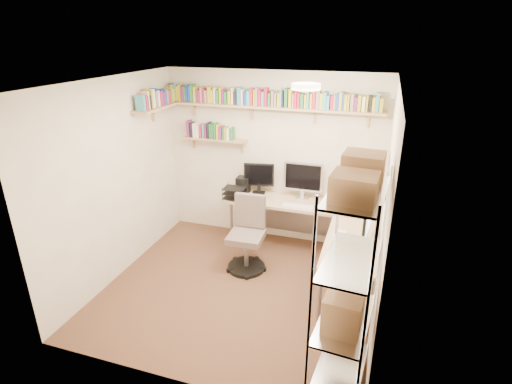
# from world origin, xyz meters

# --- Properties ---
(ground) EXTENTS (3.20, 3.20, 0.00)m
(ground) POSITION_xyz_m (0.00, 0.00, 0.00)
(ground) COLOR #4D3721
(ground) RESTS_ON ground
(room_shell) EXTENTS (3.24, 3.04, 2.52)m
(room_shell) POSITION_xyz_m (0.00, 0.00, 1.55)
(room_shell) COLOR beige
(room_shell) RESTS_ON ground
(wall_shelves) EXTENTS (3.12, 1.09, 0.80)m
(wall_shelves) POSITION_xyz_m (-0.41, 1.30, 2.03)
(wall_shelves) COLOR tan
(wall_shelves) RESTS_ON ground
(corner_desk) EXTENTS (2.18, 1.93, 1.29)m
(corner_desk) POSITION_xyz_m (0.56, 0.97, 0.73)
(corner_desk) COLOR #CFB086
(corner_desk) RESTS_ON ground
(office_chair) EXTENTS (0.53, 0.54, 1.01)m
(office_chair) POSITION_xyz_m (-0.05, 0.51, 0.42)
(office_chair) COLOR black
(office_chair) RESTS_ON ground
(wire_rack) EXTENTS (0.49, 0.89, 2.13)m
(wire_rack) POSITION_xyz_m (1.36, -1.13, 1.33)
(wire_rack) COLOR silver
(wire_rack) RESTS_ON ground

